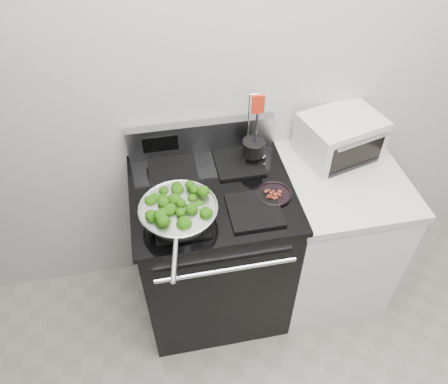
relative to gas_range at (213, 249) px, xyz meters
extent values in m
cube|color=beige|center=(0.30, 0.34, 0.86)|extent=(4.00, 0.02, 2.70)
cube|color=black|center=(0.00, 0.00, -0.03)|extent=(0.76, 0.66, 0.92)
cube|color=black|center=(0.00, 0.00, 0.45)|extent=(0.79, 0.69, 0.03)
cube|color=#99999E|center=(0.00, 0.30, 0.55)|extent=(0.76, 0.05, 0.18)
cube|color=black|center=(-0.17, -0.17, 0.47)|extent=(0.24, 0.24, 0.01)
cube|color=black|center=(0.17, -0.17, 0.47)|extent=(0.24, 0.24, 0.01)
cube|color=black|center=(-0.17, 0.17, 0.47)|extent=(0.24, 0.24, 0.01)
cube|color=black|center=(0.17, 0.17, 0.47)|extent=(0.24, 0.24, 0.01)
cube|color=white|center=(0.68, 0.00, -0.05)|extent=(0.60, 0.66, 0.88)
cube|color=beige|center=(0.68, 0.00, 0.41)|extent=(0.62, 0.68, 0.04)
torus|color=silver|center=(-0.18, -0.16, 0.55)|extent=(0.35, 0.35, 0.01)
cylinder|color=silver|center=(-0.22, -0.44, 0.54)|extent=(0.06, 0.21, 0.02)
cylinder|color=black|center=(0.29, -0.09, 0.47)|extent=(0.16, 0.16, 0.01)
cylinder|color=black|center=(0.24, 0.16, 0.56)|extent=(0.11, 0.11, 0.08)
cylinder|color=black|center=(0.24, 0.16, 0.65)|extent=(0.01, 0.01, 0.24)
cube|color=red|center=(0.24, 0.16, 0.82)|extent=(0.06, 0.01, 0.10)
cube|color=silver|center=(0.71, 0.19, 0.54)|extent=(0.45, 0.38, 0.22)
cube|color=black|center=(0.71, 0.04, 0.53)|extent=(0.30, 0.09, 0.16)
camera|label=1|loc=(-0.23, -1.48, 1.94)|focal=35.00mm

